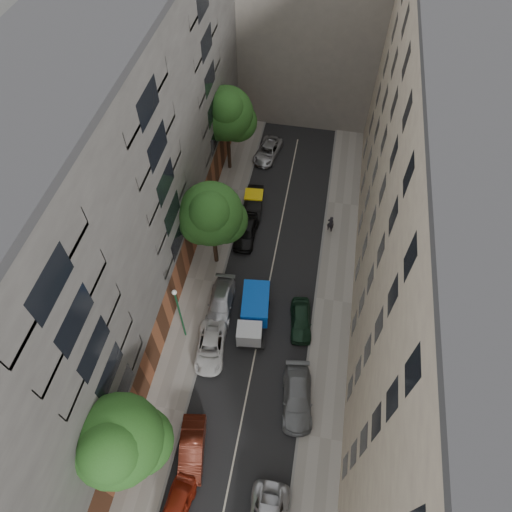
% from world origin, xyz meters
% --- Properties ---
extents(ground, '(120.00, 120.00, 0.00)m').
position_xyz_m(ground, '(0.00, 0.00, 0.00)').
color(ground, '#4C4C49').
rests_on(ground, ground).
extents(road_surface, '(8.00, 44.00, 0.02)m').
position_xyz_m(road_surface, '(0.00, 0.00, 0.01)').
color(road_surface, black).
rests_on(road_surface, ground).
extents(sidewalk_left, '(3.00, 44.00, 0.15)m').
position_xyz_m(sidewalk_left, '(-5.50, 0.00, 0.07)').
color(sidewalk_left, gray).
rests_on(sidewalk_left, ground).
extents(sidewalk_right, '(3.00, 44.00, 0.15)m').
position_xyz_m(sidewalk_right, '(5.50, 0.00, 0.07)').
color(sidewalk_right, gray).
rests_on(sidewalk_right, ground).
extents(building_left, '(8.00, 44.00, 20.00)m').
position_xyz_m(building_left, '(-11.00, 0.00, 10.00)').
color(building_left, '#4B4946').
rests_on(building_left, ground).
extents(building_right, '(8.00, 44.00, 20.00)m').
position_xyz_m(building_right, '(11.00, 0.00, 10.00)').
color(building_right, beige).
rests_on(building_right, ground).
extents(building_endcap, '(18.00, 12.00, 18.00)m').
position_xyz_m(building_endcap, '(0.00, 28.00, 9.00)').
color(building_endcap, gray).
rests_on(building_endcap, ground).
extents(tarp_truck, '(2.50, 5.22, 2.32)m').
position_xyz_m(tarp_truck, '(-0.60, -2.98, 1.28)').
color(tarp_truck, black).
rests_on(tarp_truck, ground).
extents(car_left_0, '(2.05, 4.19, 1.38)m').
position_xyz_m(car_left_0, '(-2.86, -17.00, 0.69)').
color(car_left_0, maroon).
rests_on(car_left_0, ground).
extents(car_left_1, '(2.24, 4.57, 1.44)m').
position_xyz_m(car_left_1, '(-2.80, -13.40, 0.72)').
color(car_left_1, '#4D190F').
rests_on(car_left_1, ground).
extents(car_left_2, '(2.60, 4.77, 1.27)m').
position_xyz_m(car_left_2, '(-3.35, -6.11, 0.63)').
color(car_left_2, silver).
rests_on(car_left_2, ground).
extents(car_left_3, '(2.17, 4.89, 1.39)m').
position_xyz_m(car_left_3, '(-3.45, -2.20, 0.70)').
color(car_left_3, '#B6B7BC').
rests_on(car_left_3, ground).
extents(car_left_4, '(1.78, 4.43, 1.51)m').
position_xyz_m(car_left_4, '(-2.89, 5.40, 0.75)').
color(car_left_4, black).
rests_on(car_left_4, ground).
extents(car_left_5, '(1.91, 4.50, 1.44)m').
position_xyz_m(car_left_5, '(-2.85, 9.00, 0.72)').
color(car_left_5, black).
rests_on(car_left_5, ground).
extents(car_left_6, '(2.86, 4.91, 1.28)m').
position_xyz_m(car_left_6, '(-2.80, 16.60, 0.64)').
color(car_left_6, '#B7B7BC').
rests_on(car_left_6, ground).
extents(car_right_1, '(2.70, 5.27, 1.46)m').
position_xyz_m(car_right_1, '(3.60, -8.80, 0.73)').
color(car_right_1, slate).
rests_on(car_right_1, ground).
extents(car_right_2, '(2.15, 4.19, 1.36)m').
position_xyz_m(car_right_2, '(3.08, -2.60, 0.68)').
color(car_right_2, black).
rests_on(car_right_2, ground).
extents(tree_near, '(5.28, 5.01, 9.54)m').
position_xyz_m(tree_near, '(-5.67, -15.12, 6.67)').
color(tree_near, '#382619').
rests_on(tree_near, sidewalk_left).
extents(tree_mid, '(5.30, 5.03, 8.81)m').
position_xyz_m(tree_mid, '(-4.81, 2.12, 6.06)').
color(tree_mid, '#382619').
rests_on(tree_mid, sidewalk_left).
extents(tree_far, '(5.26, 4.98, 9.31)m').
position_xyz_m(tree_far, '(-6.22, 13.92, 6.48)').
color(tree_far, '#382619').
rests_on(tree_far, sidewalk_left).
extents(lamp_post, '(0.36, 0.36, 6.40)m').
position_xyz_m(lamp_post, '(-5.61, -5.21, 4.09)').
color(lamp_post, '#18552F').
rests_on(lamp_post, sidewalk_left).
extents(pedestrian, '(0.77, 0.66, 1.80)m').
position_xyz_m(pedestrian, '(4.50, 7.44, 1.05)').
color(pedestrian, black).
rests_on(pedestrian, sidewalk_right).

